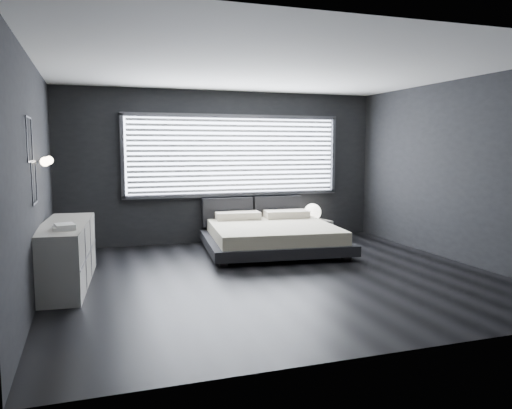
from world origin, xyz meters
name	(u,v)px	position (x,y,z in m)	size (l,w,h in m)	color
room	(276,175)	(0.00, 0.00, 1.40)	(6.04, 6.00, 2.80)	black
window	(235,156)	(0.20, 2.70, 1.61)	(4.14, 0.09, 1.52)	white
headboard	(253,210)	(0.53, 2.64, 0.57)	(1.96, 0.16, 0.52)	black
sconce_near	(45,162)	(-2.88, 0.05, 1.60)	(0.18, 0.11, 0.11)	silver
sconce_far	(49,160)	(-2.88, 0.65, 1.60)	(0.18, 0.11, 0.11)	silver
wall_art_upper	(29,139)	(-2.98, -0.55, 1.85)	(0.01, 0.48, 0.48)	#47474C
wall_art_lower	(34,183)	(-2.98, -0.30, 1.38)	(0.01, 0.48, 0.48)	#47474C
bed	(272,235)	(0.54, 1.59, 0.27)	(2.49, 2.40, 0.59)	black
nightstand	(314,229)	(1.74, 2.50, 0.17)	(0.59, 0.49, 0.34)	silver
orb_lamp	(312,212)	(1.71, 2.49, 0.51)	(0.33, 0.33, 0.33)	white
dresser	(66,254)	(-2.71, 0.43, 0.40)	(0.75, 2.06, 0.81)	silver
book_stack	(64,227)	(-2.69, -0.07, 0.84)	(0.28, 0.35, 0.07)	white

